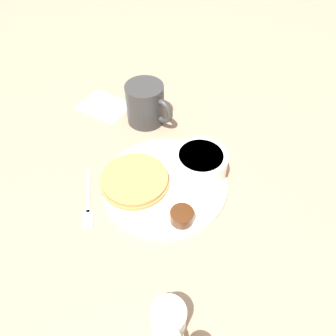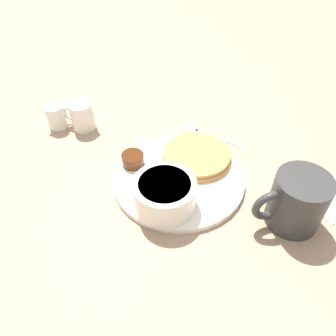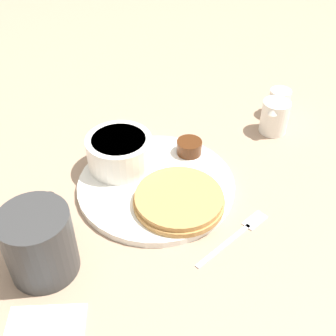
{
  "view_description": "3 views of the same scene",
  "coord_description": "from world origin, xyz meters",
  "px_view_note": "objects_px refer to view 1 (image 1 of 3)",
  "views": [
    {
      "loc": [
        0.29,
        -0.33,
        0.55
      ],
      "look_at": [
        -0.0,
        0.02,
        0.04
      ],
      "focal_mm": 35.0,
      "sensor_mm": 36.0,
      "label": 1
    },
    {
      "loc": [
        0.1,
        0.45,
        0.48
      ],
      "look_at": [
        0.02,
        -0.01,
        0.03
      ],
      "focal_mm": 35.0,
      "sensor_mm": 36.0,
      "label": 2
    },
    {
      "loc": [
        -0.52,
        -0.07,
        0.48
      ],
      "look_at": [
        0.0,
        -0.02,
        0.04
      ],
      "focal_mm": 45.0,
      "sensor_mm": 36.0,
      "label": 3
    }
  ],
  "objects_px": {
    "plate": "(165,184)",
    "bowl": "(200,163)",
    "creamer_pitcher_near": "(169,320)",
    "coffee_mug": "(146,104)",
    "fork": "(88,204)"
  },
  "relations": [
    {
      "from": "bowl",
      "to": "creamer_pitcher_near",
      "type": "xyz_separation_m",
      "value": [
        0.15,
        -0.28,
        -0.01
      ]
    },
    {
      "from": "plate",
      "to": "creamer_pitcher_near",
      "type": "distance_m",
      "value": 0.28
    },
    {
      "from": "plate",
      "to": "fork",
      "type": "relative_size",
      "value": 2.17
    },
    {
      "from": "bowl",
      "to": "creamer_pitcher_near",
      "type": "relative_size",
      "value": 1.48
    },
    {
      "from": "coffee_mug",
      "to": "plate",
      "type": "bearing_deg",
      "value": -37.15
    },
    {
      "from": "bowl",
      "to": "coffee_mug",
      "type": "relative_size",
      "value": 0.86
    },
    {
      "from": "plate",
      "to": "coffee_mug",
      "type": "bearing_deg",
      "value": 142.85
    },
    {
      "from": "bowl",
      "to": "coffee_mug",
      "type": "bearing_deg",
      "value": 163.11
    },
    {
      "from": "plate",
      "to": "fork",
      "type": "distance_m",
      "value": 0.16
    },
    {
      "from": "plate",
      "to": "bowl",
      "type": "distance_m",
      "value": 0.09
    },
    {
      "from": "coffee_mug",
      "to": "creamer_pitcher_near",
      "type": "relative_size",
      "value": 1.72
    },
    {
      "from": "plate",
      "to": "coffee_mug",
      "type": "distance_m",
      "value": 0.22
    },
    {
      "from": "creamer_pitcher_near",
      "to": "fork",
      "type": "relative_size",
      "value": 0.63
    },
    {
      "from": "plate",
      "to": "bowl",
      "type": "height_order",
      "value": "bowl"
    },
    {
      "from": "creamer_pitcher_near",
      "to": "fork",
      "type": "height_order",
      "value": "creamer_pitcher_near"
    }
  ]
}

